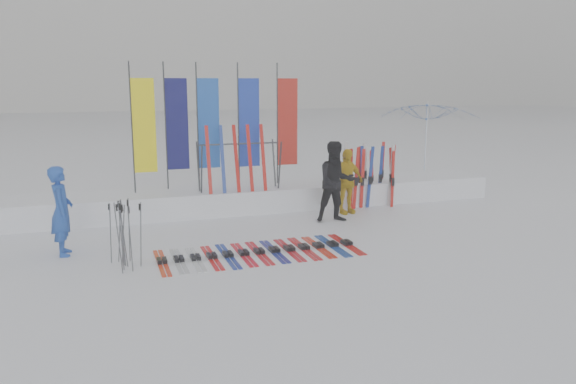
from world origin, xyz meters
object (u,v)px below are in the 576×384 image
object	(u,v)px
ski_row	(259,252)
tent_canopy	(428,144)
ski_rack	(239,159)
person_blue	(62,211)
person_black	(336,182)
person_yellow	(346,181)

from	to	relation	value
ski_row	tent_canopy	bearing A→B (deg)	36.16
tent_canopy	ski_rack	bearing A→B (deg)	-166.19
person_blue	tent_canopy	bearing A→B (deg)	-70.15
person_blue	person_black	xyz separation A→B (m)	(6.06, 0.77, 0.10)
person_blue	person_yellow	bearing A→B (deg)	-78.29
person_yellow	ski_row	xyz separation A→B (m)	(-3.05, -2.61, -0.79)
person_black	tent_canopy	world-z (taller)	tent_canopy
person_black	ski_row	bearing A→B (deg)	-136.12
person_black	ski_rack	world-z (taller)	person_black
person_blue	ski_rack	bearing A→B (deg)	-60.61
person_black	tent_canopy	bearing A→B (deg)	41.17
ski_row	ski_rack	xyz separation A→B (m)	(0.49, 3.51, 1.35)
person_black	person_blue	bearing A→B (deg)	-166.77
tent_canopy	person_yellow	bearing A→B (deg)	-147.60
person_yellow	ski_row	distance (m)	4.09
tent_canopy	ski_row	distance (m)	8.77
tent_canopy	ski_rack	distance (m)	6.70
person_black	person_yellow	size ratio (longest dim) A/B	1.16
person_yellow	ski_row	size ratio (longest dim) A/B	0.42
person_blue	tent_canopy	xyz separation A→B (m)	(10.60, 3.97, 0.52)
ski_row	ski_rack	distance (m)	3.80
person_yellow	ski_row	world-z (taller)	person_yellow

